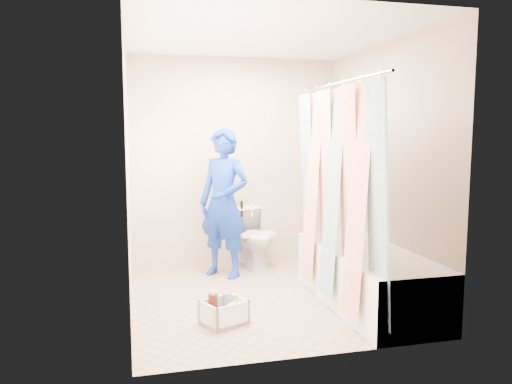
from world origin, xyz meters
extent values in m
plane|color=tan|center=(0.00, 0.00, 0.00)|extent=(2.60, 2.60, 0.00)
cube|color=white|center=(0.00, 0.00, 2.40)|extent=(2.40, 2.60, 0.02)
cube|color=#C0A994|center=(0.00, 1.30, 1.20)|extent=(2.40, 0.02, 2.40)
cube|color=#C0A994|center=(0.00, -1.30, 1.20)|extent=(2.40, 0.02, 2.40)
cube|color=#C0A994|center=(-1.20, 0.00, 1.20)|extent=(0.02, 2.60, 2.40)
cube|color=#C0A994|center=(1.20, 0.00, 1.20)|extent=(0.02, 2.60, 2.40)
cube|color=white|center=(0.85, -0.43, 0.25)|extent=(0.70, 1.75, 0.50)
cube|color=silver|center=(0.85, -0.43, 0.46)|extent=(0.58, 1.63, 0.06)
cylinder|color=silver|center=(0.52, -0.43, 1.95)|extent=(0.02, 1.90, 0.02)
cube|color=white|center=(0.52, -0.43, 1.02)|extent=(0.06, 1.75, 1.80)
imported|color=white|center=(0.16, 1.08, 0.34)|extent=(0.48, 0.72, 0.68)
cube|color=silver|center=(0.18, 0.97, 0.40)|extent=(0.44, 0.24, 0.03)
cylinder|color=black|center=(0.07, 1.25, 0.65)|extent=(0.03, 0.03, 0.20)
cylinder|color=gold|center=(0.07, 1.25, 0.76)|extent=(0.05, 0.05, 0.03)
cylinder|color=white|center=(0.19, 1.27, 0.63)|extent=(0.03, 0.03, 0.16)
imported|color=navy|center=(-0.23, 0.79, 0.79)|extent=(0.68, 0.67, 1.59)
cube|color=white|center=(-0.48, -0.57, 0.02)|extent=(0.41, 0.38, 0.03)
cube|color=white|center=(-0.62, -0.64, 0.10)|extent=(0.13, 0.25, 0.20)
cube|color=white|center=(-0.34, -0.51, 0.10)|extent=(0.13, 0.25, 0.20)
cube|color=white|center=(-0.43, -0.68, 0.10)|extent=(0.31, 0.16, 0.20)
cube|color=white|center=(-0.53, -0.46, 0.10)|extent=(0.31, 0.16, 0.20)
cylinder|color=#3E190C|center=(-0.57, -0.57, 0.14)|extent=(0.08, 0.08, 0.22)
cylinder|color=silver|center=(-0.44, -0.50, 0.13)|extent=(0.07, 0.07, 0.20)
cylinder|color=beige|center=(-0.43, -0.61, 0.10)|extent=(0.05, 0.05, 0.14)
cylinder|color=#3E190C|center=(-0.52, -0.67, 0.07)|extent=(0.07, 0.07, 0.07)
cylinder|color=gold|center=(-0.52, -0.67, 0.11)|extent=(0.07, 0.07, 0.01)
imported|color=white|center=(-0.37, -0.57, 0.14)|extent=(0.14, 0.14, 0.21)
camera|label=1|loc=(-1.16, -4.41, 1.55)|focal=35.00mm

